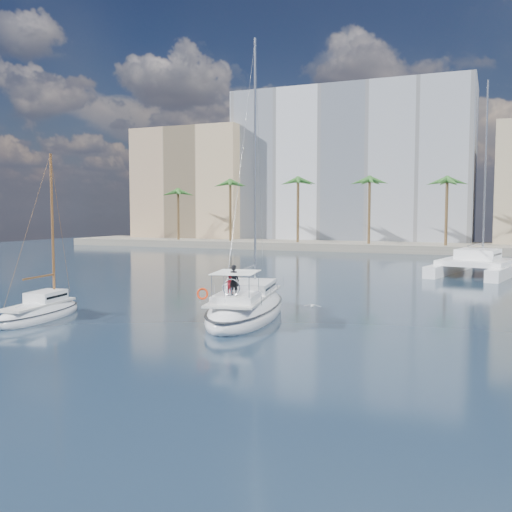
% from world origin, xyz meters
% --- Properties ---
extents(ground, '(160.00, 160.00, 0.00)m').
position_xyz_m(ground, '(0.00, 0.00, 0.00)').
color(ground, black).
rests_on(ground, ground).
extents(quay, '(120.00, 14.00, 1.20)m').
position_xyz_m(quay, '(0.00, 61.00, 0.60)').
color(quay, gray).
rests_on(quay, ground).
extents(building_modern, '(42.00, 16.00, 28.00)m').
position_xyz_m(building_modern, '(-12.00, 73.00, 14.00)').
color(building_modern, silver).
rests_on(building_modern, ground).
extents(building_tan_left, '(22.00, 14.00, 22.00)m').
position_xyz_m(building_tan_left, '(-42.00, 69.00, 11.00)').
color(building_tan_left, tan).
rests_on(building_tan_left, ground).
extents(palm_left, '(3.60, 3.60, 12.30)m').
position_xyz_m(palm_left, '(-34.00, 57.00, 10.28)').
color(palm_left, brown).
rests_on(palm_left, ground).
extents(palm_centre, '(3.60, 3.60, 12.30)m').
position_xyz_m(palm_centre, '(0.00, 57.00, 10.28)').
color(palm_centre, brown).
rests_on(palm_centre, ground).
extents(main_sloop, '(5.90, 12.29, 17.51)m').
position_xyz_m(main_sloop, '(-1.21, -0.46, 0.53)').
color(main_sloop, white).
rests_on(main_sloop, ground).
extents(small_sloop, '(3.12, 7.27, 10.12)m').
position_xyz_m(small_sloop, '(-11.92, -5.60, 0.39)').
color(small_sloop, white).
rests_on(small_sloop, ground).
extents(catamaran, '(9.19, 14.26, 19.07)m').
position_xyz_m(catamaran, '(10.69, 28.64, 1.17)').
color(catamaran, white).
rests_on(catamaran, ground).
extents(seagull, '(1.05, 0.45, 0.19)m').
position_xyz_m(seagull, '(2.43, 0.88, 0.67)').
color(seagull, silver).
rests_on(seagull, ground).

